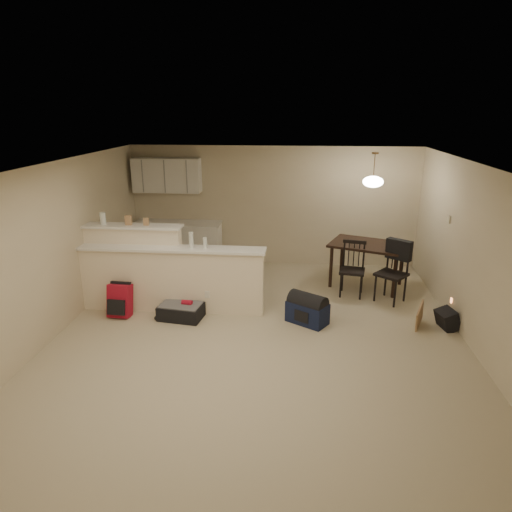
# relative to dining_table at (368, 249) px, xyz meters

# --- Properties ---
(room) EXTENTS (7.00, 7.02, 2.50)m
(room) POSITION_rel_dining_table_xyz_m (-1.84, -2.30, 0.52)
(room) COLOR #BAAD8F
(room) RESTS_ON ground
(breakfast_bar) EXTENTS (3.08, 0.58, 1.39)m
(breakfast_bar) POSITION_rel_dining_table_xyz_m (-3.60, -1.31, -0.13)
(breakfast_bar) COLOR #F7E6C8
(breakfast_bar) RESTS_ON ground
(upper_cabinets) EXTENTS (1.40, 0.34, 0.70)m
(upper_cabinets) POSITION_rel_dining_table_xyz_m (-4.04, 1.02, 1.17)
(upper_cabinets) COLOR white
(upper_cabinets) RESTS_ON room
(kitchen_counter) EXTENTS (1.80, 0.60, 0.90)m
(kitchen_counter) POSITION_rel_dining_table_xyz_m (-3.84, 0.89, -0.28)
(kitchen_counter) COLOR white
(kitchen_counter) RESTS_ON ground
(thermostat) EXTENTS (0.02, 0.12, 0.12)m
(thermostat) POSITION_rel_dining_table_xyz_m (1.14, -0.75, 0.77)
(thermostat) COLOR beige
(thermostat) RESTS_ON room
(jar) EXTENTS (0.10, 0.10, 0.20)m
(jar) POSITION_rel_dining_table_xyz_m (-4.52, -1.18, 0.76)
(jar) COLOR silver
(jar) RESTS_ON breakfast_bar
(cereal_box) EXTENTS (0.10, 0.07, 0.16)m
(cereal_box) POSITION_rel_dining_table_xyz_m (-4.09, -1.18, 0.74)
(cereal_box) COLOR tan
(cereal_box) RESTS_ON breakfast_bar
(small_box) EXTENTS (0.08, 0.06, 0.12)m
(small_box) POSITION_rel_dining_table_xyz_m (-3.79, -1.18, 0.72)
(small_box) COLOR tan
(small_box) RESTS_ON breakfast_bar
(bottle_a) EXTENTS (0.07, 0.07, 0.26)m
(bottle_a) POSITION_rel_dining_table_xyz_m (-3.00, -1.40, 0.49)
(bottle_a) COLOR silver
(bottle_a) RESTS_ON breakfast_bar
(bottle_b) EXTENTS (0.06, 0.06, 0.18)m
(bottle_b) POSITION_rel_dining_table_xyz_m (-2.78, -1.40, 0.45)
(bottle_b) COLOR silver
(bottle_b) RESTS_ON breakfast_bar
(dining_table) EXTENTS (1.57, 1.31, 0.83)m
(dining_table) POSITION_rel_dining_table_xyz_m (0.00, 0.00, 0.00)
(dining_table) COLOR black
(dining_table) RESTS_ON ground
(pendant_lamp) EXTENTS (0.36, 0.36, 0.62)m
(pendant_lamp) POSITION_rel_dining_table_xyz_m (-0.00, 0.00, 1.26)
(pendant_lamp) COLOR brown
(pendant_lamp) RESTS_ON room
(dining_chair_near) EXTENTS (0.50, 0.48, 0.98)m
(dining_chair_near) POSITION_rel_dining_table_xyz_m (-0.32, -0.49, -0.24)
(dining_chair_near) COLOR black
(dining_chair_near) RESTS_ON ground
(dining_chair_far) EXTENTS (0.64, 0.63, 1.06)m
(dining_chair_far) POSITION_rel_dining_table_xyz_m (0.32, -0.71, -0.20)
(dining_chair_far) COLOR black
(dining_chair_far) RESTS_ON ground
(suitcase) EXTENTS (0.73, 0.53, 0.23)m
(suitcase) POSITION_rel_dining_table_xyz_m (-3.14, -1.72, -0.62)
(suitcase) COLOR black
(suitcase) RESTS_ON ground
(red_backpack) EXTENTS (0.37, 0.25, 0.53)m
(red_backpack) POSITION_rel_dining_table_xyz_m (-4.14, -1.71, -0.47)
(red_backpack) COLOR #AD1329
(red_backpack) RESTS_ON ground
(navy_duffel) EXTENTS (0.71, 0.62, 0.34)m
(navy_duffel) POSITION_rel_dining_table_xyz_m (-1.12, -1.69, -0.56)
(navy_duffel) COLOR #121B3A
(navy_duffel) RESTS_ON ground
(black_daypack) EXTENTS (0.30, 0.38, 0.29)m
(black_daypack) POSITION_rel_dining_table_xyz_m (1.01, -1.69, -0.59)
(black_daypack) COLOR black
(black_daypack) RESTS_ON ground
(cardboard_sheet) EXTENTS (0.21, 0.43, 0.35)m
(cardboard_sheet) POSITION_rel_dining_table_xyz_m (0.59, -1.69, -0.56)
(cardboard_sheet) COLOR tan
(cardboard_sheet) RESTS_ON ground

